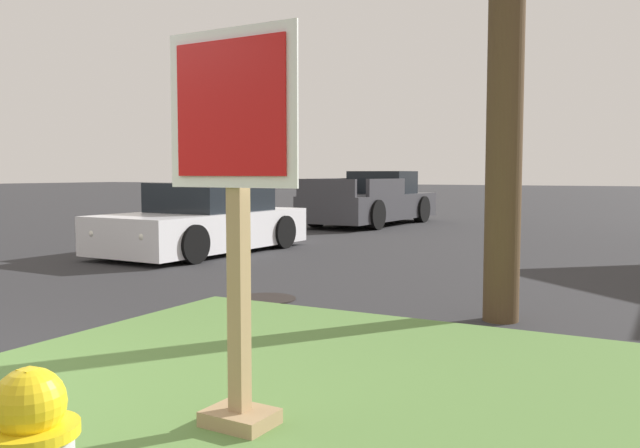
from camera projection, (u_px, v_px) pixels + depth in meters
grass_corner_patch at (278, 430)px, 3.57m from camera, size 5.13×5.56×0.08m
stop_sign at (236, 233)px, 3.43m from camera, size 0.80×0.29×2.06m
manhole_cover at (265, 299)px, 7.46m from camera, size 0.70×0.70×0.02m
parked_sedan_white at (205, 222)px, 11.94m from camera, size 2.03×4.16×1.25m
pickup_truck_charcoal at (372, 202)px, 18.46m from camera, size 2.15×5.12×1.48m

